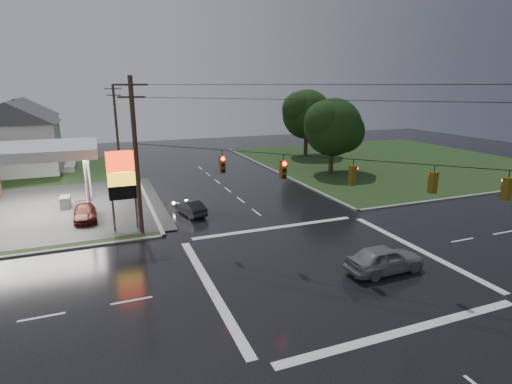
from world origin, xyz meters
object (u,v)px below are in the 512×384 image
object	(u,v)px
tree_ne_far	(308,115)
car_crossing	(384,259)
tree_ne_near	(334,127)
utility_pole_nw	(136,155)
house_near	(17,137)
car_north	(190,207)
pylon_sign	(122,177)
house_far	(23,127)
utility_pole_n	(116,123)
car_pump	(85,213)

from	to	relation	value
tree_ne_far	car_crossing	world-z (taller)	tree_ne_far
tree_ne_near	utility_pole_nw	bearing A→B (deg)	-152.14
house_near	car_north	xyz separation A→B (m)	(15.66, -23.58, -3.79)
pylon_sign	tree_ne_near	distance (m)	27.23
house_far	car_crossing	world-z (taller)	house_far
house_far	car_north	xyz separation A→B (m)	(16.66, -35.58, -3.79)
house_near	car_crossing	xyz separation A→B (m)	(23.71, -37.95, -3.62)
utility_pole_nw	car_north	world-z (taller)	utility_pole_nw
car_crossing	car_north	bearing A→B (deg)	28.21
utility_pole_nw	house_near	xyz separation A→B (m)	(-11.45, 26.50, -1.32)
utility_pole_n	house_far	world-z (taller)	utility_pole_n
pylon_sign	utility_pole_nw	size ratio (longest dim) A/B	0.55
house_far	utility_pole_n	bearing A→B (deg)	-38.77
utility_pole_n	car_crossing	size ratio (longest dim) A/B	2.27
house_far	tree_ne_far	xyz separation A→B (m)	(39.10, -14.01, 1.77)
car_pump	tree_ne_far	bearing A→B (deg)	31.62
utility_pole_n	car_crossing	world-z (taller)	utility_pole_n
utility_pole_nw	car_pump	xyz separation A→B (m)	(-3.86, 4.50, -5.12)
utility_pole_nw	pylon_sign	bearing A→B (deg)	135.00
car_north	car_crossing	size ratio (longest dim) A/B	0.81
house_near	house_far	xyz separation A→B (m)	(-1.00, 12.00, 0.00)
house_near	car_crossing	size ratio (longest dim) A/B	2.39
house_near	car_north	bearing A→B (deg)	-56.42
pylon_sign	car_north	size ratio (longest dim) A/B	1.60
house_far	car_pump	world-z (taller)	house_far
house_near	utility_pole_n	bearing A→B (deg)	9.91
pylon_sign	car_crossing	size ratio (longest dim) A/B	1.30
utility_pole_nw	car_pump	world-z (taller)	utility_pole_nw
utility_pole_nw	car_pump	size ratio (longest dim) A/B	2.64
tree_ne_near	car_pump	bearing A→B (deg)	-163.79
tree_ne_far	car_north	size ratio (longest dim) A/B	2.62
utility_pole_n	car_north	world-z (taller)	utility_pole_n
house_far	tree_ne_near	world-z (taller)	tree_ne_near
utility_pole_nw	car_pump	distance (m)	7.83
utility_pole_nw	tree_ne_far	world-z (taller)	utility_pole_nw
utility_pole_nw	house_far	world-z (taller)	utility_pole_nw
pylon_sign	car_pump	xyz separation A→B (m)	(-2.86, 3.50, -3.41)
pylon_sign	car_north	xyz separation A→B (m)	(5.21, 1.92, -3.39)
tree_ne_far	car_north	bearing A→B (deg)	-136.13
utility_pole_n	car_north	distance (m)	26.37
utility_pole_nw	tree_ne_near	distance (m)	26.74
house_far	car_pump	bearing A→B (deg)	-75.82
house_far	car_north	bearing A→B (deg)	-64.91
house_far	tree_ne_far	world-z (taller)	tree_ne_far
car_crossing	car_pump	world-z (taller)	car_crossing
car_crossing	utility_pole_nw	bearing A→B (deg)	45.89
house_far	car_crossing	size ratio (longest dim) A/B	2.39
house_far	car_crossing	xyz separation A→B (m)	(24.71, -49.95, -3.62)
car_north	house_near	bearing A→B (deg)	-69.44
pylon_sign	tree_ne_near	xyz separation A→B (m)	(24.64, 11.49, 1.55)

